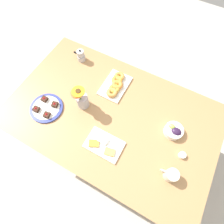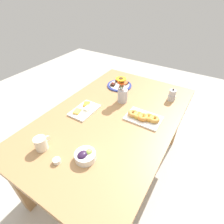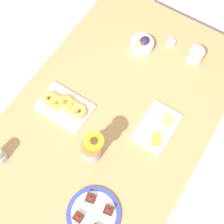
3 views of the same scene
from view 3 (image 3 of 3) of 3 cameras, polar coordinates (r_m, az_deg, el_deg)
name	(u,v)px [view 3 (image 3 of 3)]	position (r m, az deg, el deg)	size (l,w,h in m)	color
ground_plane	(112,154)	(2.35, 0.00, -7.63)	(6.00, 6.00, 0.00)	#B7B2A8
dining_table	(112,121)	(1.73, 0.00, -1.66)	(1.60, 1.00, 0.74)	#A87A4C
coffee_mug	(196,56)	(1.84, 15.05, 9.89)	(0.12, 0.08, 0.09)	silver
grape_bowl	(142,44)	(1.85, 5.50, 12.22)	(0.13, 0.13, 0.07)	white
cheese_platter	(157,127)	(1.63, 8.27, -2.81)	(0.26, 0.17, 0.03)	white
croissant_platter	(65,105)	(1.67, -8.63, 1.26)	(0.19, 0.28, 0.05)	white
jam_cup_honey	(171,42)	(1.90, 10.75, 12.40)	(0.05, 0.05, 0.03)	white
dessert_plate	(94,214)	(1.52, -3.37, -18.12)	(0.26, 0.26, 0.05)	navy
flower_vase	(92,150)	(1.51, -3.72, -6.99)	(0.11, 0.11, 0.23)	#B2B2BC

